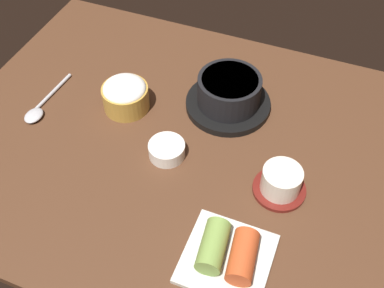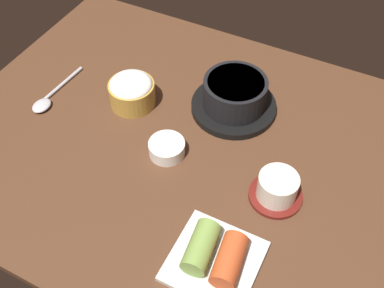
{
  "view_description": "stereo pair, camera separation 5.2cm",
  "coord_description": "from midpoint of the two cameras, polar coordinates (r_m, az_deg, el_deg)",
  "views": [
    {
      "loc": [
        23.34,
        -55.83,
        72.89
      ],
      "look_at": [
        2.0,
        -2.0,
        5.0
      ],
      "focal_mm": 42.67,
      "sensor_mm": 36.0,
      "label": 1
    },
    {
      "loc": [
        28.12,
        -53.68,
        72.89
      ],
      "look_at": [
        2.0,
        -2.0,
        5.0
      ],
      "focal_mm": 42.67,
      "sensor_mm": 36.0,
      "label": 2
    }
  ],
  "objects": [
    {
      "name": "tea_cup_with_saucer",
      "position": [
        0.85,
        12.34,
        -5.51
      ],
      "size": [
        10.04,
        10.04,
        5.71
      ],
      "color": "maroon",
      "rests_on": "dining_table"
    },
    {
      "name": "banchan_cup_center",
      "position": [
        0.9,
        -1.51,
        -0.53
      ],
      "size": [
        7.29,
        7.29,
        2.99
      ],
      "color": "white",
      "rests_on": "dining_table"
    },
    {
      "name": "kimchi_plate",
      "position": [
        0.77,
        4.87,
        -13.92
      ],
      "size": [
        14.46,
        14.46,
        5.3
      ],
      "color": "silver",
      "rests_on": "dining_table"
    },
    {
      "name": "stone_pot",
      "position": [
        0.98,
        6.87,
        5.87
      ],
      "size": [
        18.46,
        18.46,
        7.96
      ],
      "color": "black",
      "rests_on": "dining_table"
    },
    {
      "name": "rice_bowl",
      "position": [
        0.99,
        -6.04,
        6.61
      ],
      "size": [
        9.99,
        9.99,
        7.11
      ],
      "color": "#B78C38",
      "rests_on": "dining_table"
    },
    {
      "name": "spoon",
      "position": [
        1.05,
        -16.25,
        5.34
      ],
      "size": [
        3.6,
        16.88,
        1.35
      ],
      "color": "#B7B7BC",
      "rests_on": "dining_table"
    },
    {
      "name": "dining_table",
      "position": [
        0.94,
        1.06,
        -0.39
      ],
      "size": [
        100.0,
        76.0,
        2.0
      ],
      "primitive_type": "cube",
      "color": "#4C2D1C",
      "rests_on": "ground"
    }
  ]
}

